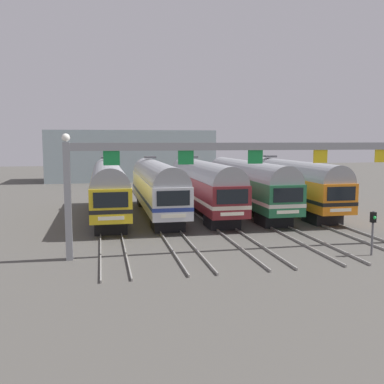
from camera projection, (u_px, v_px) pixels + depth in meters
name	position (u px, v px, depth m)	size (l,w,h in m)	color
ground_plane	(203.00, 214.00, 39.64)	(160.00, 160.00, 0.00)	#4C4944
track_bed	(173.00, 192.00, 56.16)	(18.22, 70.00, 0.15)	gray
commuter_train_yellow	(108.00, 186.00, 37.63)	(2.88, 18.06, 5.05)	gold
commuter_train_silver	(157.00, 185.00, 38.48)	(2.88, 18.06, 5.05)	silver
commuter_train_maroon	(203.00, 184.00, 39.32)	(2.88, 18.06, 5.05)	maroon
commuter_train_green	(247.00, 183.00, 40.17)	(2.88, 18.06, 4.77)	#236B42
commuter_train_orange	(290.00, 182.00, 41.02)	(2.88, 18.06, 5.05)	orange
catenary_gantry	(255.00, 163.00, 25.90)	(21.96, 0.44, 6.97)	gray
yard_signal_mast	(373.00, 224.00, 25.13)	(0.28, 0.35, 2.57)	#59595E
maintenance_building	(131.00, 155.00, 73.34)	(26.87, 10.00, 8.19)	#9EB2B7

